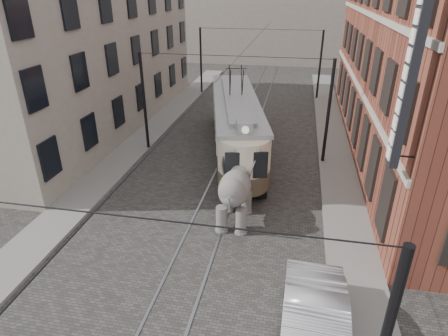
# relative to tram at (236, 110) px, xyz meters

# --- Properties ---
(ground) EXTENTS (120.00, 120.00, 0.00)m
(ground) POSITION_rel_tram_xyz_m (0.18, -7.04, -2.56)
(ground) COLOR #423F3D
(tram_rails) EXTENTS (1.54, 80.00, 0.02)m
(tram_rails) POSITION_rel_tram_xyz_m (0.18, -7.04, -2.55)
(tram_rails) COLOR slate
(tram_rails) RESTS_ON ground
(sidewalk_right) EXTENTS (2.00, 60.00, 0.15)m
(sidewalk_right) POSITION_rel_tram_xyz_m (6.18, -7.04, -2.49)
(sidewalk_right) COLOR slate
(sidewalk_right) RESTS_ON ground
(sidewalk_left) EXTENTS (2.00, 60.00, 0.15)m
(sidewalk_left) POSITION_rel_tram_xyz_m (-6.32, -7.04, -2.49)
(sidewalk_left) COLOR slate
(sidewalk_left) RESTS_ON ground
(brick_building) EXTENTS (8.00, 26.00, 12.00)m
(brick_building) POSITION_rel_tram_xyz_m (11.18, 1.96, 3.44)
(brick_building) COLOR maroon
(brick_building) RESTS_ON ground
(stucco_building) EXTENTS (7.00, 24.00, 10.00)m
(stucco_building) POSITION_rel_tram_xyz_m (-10.82, 2.96, 2.44)
(stucco_building) COLOR gray
(stucco_building) RESTS_ON ground
(distant_block) EXTENTS (28.00, 10.00, 14.00)m
(distant_block) POSITION_rel_tram_xyz_m (0.18, 32.96, 4.44)
(distant_block) COLOR gray
(distant_block) RESTS_ON ground
(catenary) EXTENTS (11.00, 30.20, 6.00)m
(catenary) POSITION_rel_tram_xyz_m (-0.02, -2.04, 0.44)
(catenary) COLOR black
(catenary) RESTS_ON ground
(tram) EXTENTS (5.56, 13.19, 5.13)m
(tram) POSITION_rel_tram_xyz_m (0.00, 0.00, 0.00)
(tram) COLOR beige
(tram) RESTS_ON ground
(elephant) EXTENTS (2.34, 4.23, 2.58)m
(elephant) POSITION_rel_tram_xyz_m (1.31, -8.04, -1.27)
(elephant) COLOR #5F5D58
(elephant) RESTS_ON ground
(parked_car) EXTENTS (1.88, 5.17, 1.70)m
(parked_car) POSITION_rel_tram_xyz_m (4.56, -14.27, -1.71)
(parked_car) COLOR #A3A2A7
(parked_car) RESTS_ON ground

